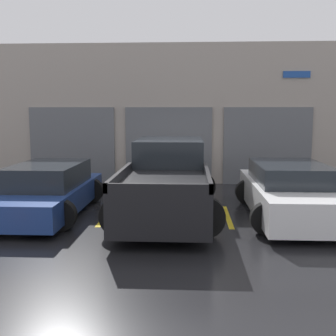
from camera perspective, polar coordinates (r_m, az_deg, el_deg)
name	(u,v)px	position (r m, az deg, el deg)	size (l,w,h in m)	color
ground_plane	(170,201)	(11.83, 0.30, -4.54)	(28.00, 28.00, 0.00)	black
shophouse_building	(175,116)	(14.84, 0.89, 7.12)	(14.84, 0.68, 4.81)	#9E9389
pickup_truck	(168,180)	(10.39, -0.05, -1.61)	(2.53, 5.55, 1.76)	black
sedan_white	(290,192)	(10.38, 16.18, -3.13)	(2.26, 4.59, 1.28)	white
sedan_side	(48,191)	(10.70, -15.96, -2.97)	(2.17, 4.46, 1.24)	navy
parking_stripe_left	(107,215)	(10.41, -8.24, -6.30)	(0.12, 2.20, 0.01)	gold
parking_stripe_centre	(228,216)	(10.25, 8.07, -6.52)	(0.12, 2.20, 0.01)	gold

